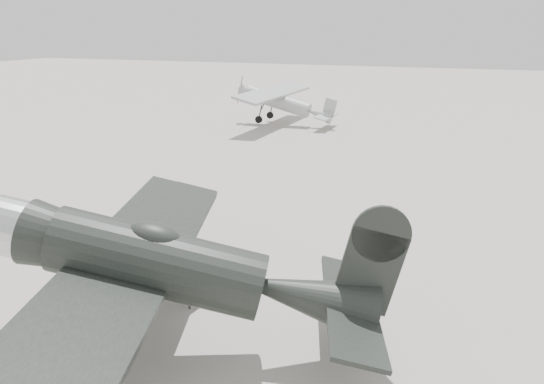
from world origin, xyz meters
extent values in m
plane|color=gray|center=(0.00, 0.00, 0.00)|extent=(160.00, 160.00, 0.00)
cylinder|color=black|center=(0.35, -4.14, 2.09)|extent=(4.50, 2.57, 1.36)
cone|color=black|center=(3.42, -3.19, 2.14)|extent=(2.79, 1.96, 1.27)
cylinder|color=#B7BABD|center=(-2.49, -5.02, 2.09)|extent=(1.19, 1.41, 1.21)
ellipsoid|color=black|center=(0.16, -4.20, 2.69)|extent=(1.22, 0.95, 0.45)
cube|color=black|center=(-0.30, -4.34, 1.75)|extent=(5.41, 11.77, 0.21)
cube|color=black|center=(4.17, -2.96, 2.18)|extent=(2.23, 4.23, 0.10)
cube|color=black|center=(4.31, -2.91, 3.01)|extent=(1.15, 0.44, 1.75)
cylinder|color=black|center=(-0.29, -5.71, 0.41)|extent=(0.68, 0.34, 0.66)
cylinder|color=black|center=(-1.06, -3.20, 0.41)|extent=(0.68, 0.34, 0.66)
cylinder|color=#333333|center=(-0.29, -5.71, 1.06)|extent=(0.13, 0.13, 1.36)
cylinder|color=#333333|center=(-1.06, -3.20, 1.06)|extent=(0.13, 0.13, 1.36)
cylinder|color=black|center=(4.40, -2.88, 1.72)|extent=(0.23, 0.14, 0.21)
cylinder|color=gray|center=(-6.69, 22.50, 1.64)|extent=(4.79, 1.22, 1.00)
cone|color=gray|center=(-3.50, 22.36, 1.64)|extent=(1.68, 0.99, 0.91)
cone|color=gray|center=(-9.33, 22.62, 1.64)|extent=(0.59, 0.97, 0.95)
cube|color=gray|center=(-9.70, 22.64, 1.64)|extent=(0.05, 0.13, 2.01)
cube|color=gray|center=(-7.05, 22.52, 2.21)|extent=(2.19, 10.11, 0.16)
cube|color=gray|center=(-3.04, 22.34, 1.69)|extent=(0.96, 3.14, 0.07)
cube|color=gray|center=(-2.95, 22.33, 2.28)|extent=(0.82, 0.11, 1.19)
cylinder|color=black|center=(-7.46, 21.53, 0.25)|extent=(0.52, 0.15, 0.51)
cylinder|color=black|center=(-7.37, 23.54, 0.25)|extent=(0.52, 0.15, 0.51)
cylinder|color=#333333|center=(-7.46, 21.53, 0.77)|extent=(0.09, 0.09, 1.10)
cylinder|color=#333333|center=(-7.37, 23.54, 0.77)|extent=(0.09, 0.09, 1.10)
cylinder|color=black|center=(-2.86, 22.33, 1.37)|extent=(0.17, 0.07, 0.16)
cylinder|color=#333333|center=(-0.08, -2.29, 0.63)|extent=(0.07, 0.07, 1.27)
cylinder|color=#333333|center=(0.02, -1.71, 0.63)|extent=(0.07, 0.07, 1.27)
cube|color=black|center=(-0.03, -2.00, 0.78)|extent=(0.21, 0.87, 0.88)
cube|color=beige|center=(-0.06, -1.99, 0.83)|extent=(0.13, 0.67, 0.18)
camera|label=1|loc=(5.94, -12.55, 6.76)|focal=35.00mm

